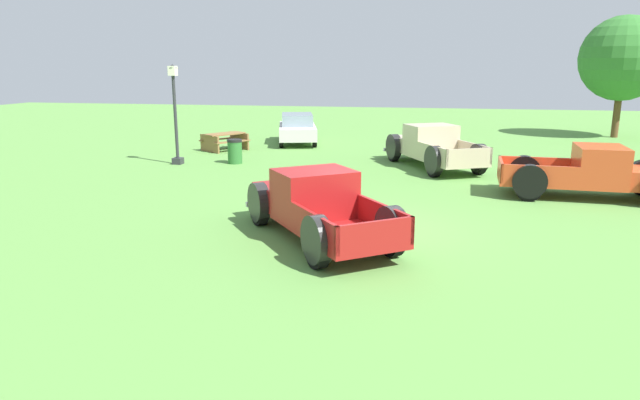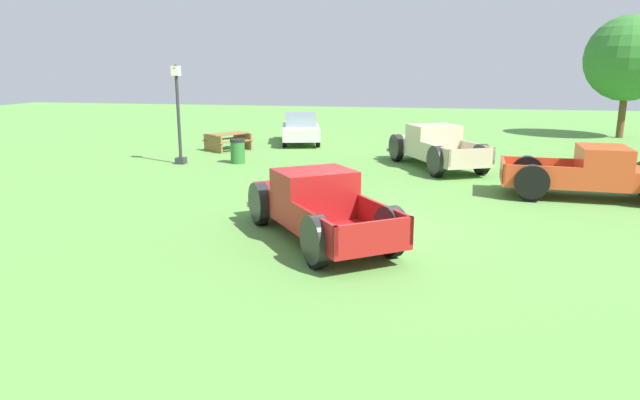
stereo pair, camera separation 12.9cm
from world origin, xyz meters
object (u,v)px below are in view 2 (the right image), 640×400
pickup_truck_foreground (313,204)px  lamp_post_near (178,112)px  trash_can (238,151)px  sedan_distant_b (301,128)px  oak_tree_east (629,59)px  picnic_table (228,139)px  pickup_truck_behind_left (432,146)px  pickup_truck_behind_right (604,174)px

pickup_truck_foreground → lamp_post_near: bearing=130.7°
lamp_post_near → trash_can: size_ratio=4.02×
pickup_truck_foreground → sedan_distant_b: pickup_truck_foreground is taller
lamp_post_near → oak_tree_east: size_ratio=0.60×
sedan_distant_b → lamp_post_near: (-3.15, -6.90, 1.25)m
pickup_truck_foreground → trash_can: bearing=119.4°
picnic_table → pickup_truck_foreground: bearing=-61.3°
picnic_table → trash_can: size_ratio=2.45×
pickup_truck_behind_left → oak_tree_east: size_ratio=0.86×
trash_can → oak_tree_east: oak_tree_east is taller
lamp_post_near → sedan_distant_b: bearing=65.5°
pickup_truck_behind_left → sedan_distant_b: pickup_truck_behind_left is taller
sedan_distant_b → trash_can: sedan_distant_b is taller
pickup_truck_behind_left → trash_can: size_ratio=5.73×
pickup_truck_behind_left → lamp_post_near: (-9.64, -1.50, 1.25)m
lamp_post_near → picnic_table: bearing=82.7°
lamp_post_near → picnic_table: 4.18m
picnic_table → oak_tree_east: oak_tree_east is taller
pickup_truck_behind_right → oak_tree_east: size_ratio=0.81×
sedan_distant_b → pickup_truck_behind_left: bearing=-39.8°
pickup_truck_behind_left → lamp_post_near: bearing=-171.2°
pickup_truck_foreground → oak_tree_east: bearing=59.8°
sedan_distant_b → picnic_table: size_ratio=1.97×
pickup_truck_foreground → lamp_post_near: (-7.17, 8.33, 1.28)m
pickup_truck_behind_left → lamp_post_near: size_ratio=1.43×
picnic_table → oak_tree_east: (18.80, 8.62, 3.61)m
pickup_truck_foreground → picnic_table: pickup_truck_foreground is taller
picnic_table → pickup_truck_behind_right: bearing=-26.6°
picnic_table → oak_tree_east: size_ratio=0.37×
pickup_truck_behind_left → oak_tree_east: (9.65, 10.99, 3.35)m
trash_can → sedan_distant_b: bearing=80.9°
sedan_distant_b → oak_tree_east: (16.14, 5.59, 3.35)m
pickup_truck_foreground → pickup_truck_behind_left: size_ratio=0.92×
oak_tree_east → pickup_truck_foreground: bearing=-120.2°
trash_can → oak_tree_east: 21.19m
pickup_truck_behind_left → picnic_table: size_ratio=2.34×
pickup_truck_behind_left → pickup_truck_behind_right: bearing=-43.5°
pickup_truck_foreground → lamp_post_near: lamp_post_near is taller
trash_can → pickup_truck_behind_left: bearing=6.9°
pickup_truck_behind_right → oak_tree_east: bearing=73.1°
pickup_truck_behind_left → lamp_post_near: 9.83m
sedan_distant_b → trash_can: (-1.01, -6.31, -0.27)m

